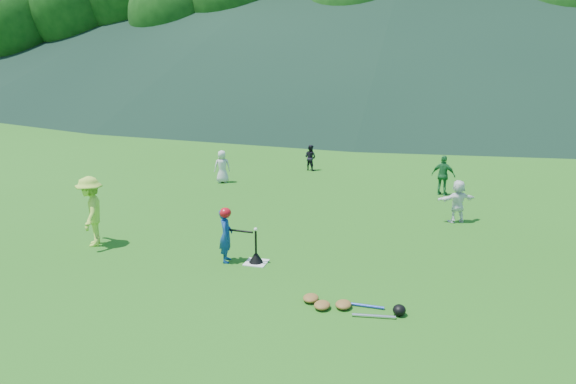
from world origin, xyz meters
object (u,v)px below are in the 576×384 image
object	(u,v)px
adult_coach	(91,211)
fielder_c	(443,175)
home_plate	(256,263)
equipment_pile	(343,305)
batting_tee	(256,257)
batter_child	(226,235)
fielder_a	(222,167)
fielder_b	(310,158)
fielder_d	(458,201)

from	to	relation	value
adult_coach	fielder_c	distance (m)	10.10
home_plate	equipment_pile	size ratio (longest dim) A/B	0.25
home_plate	fielder_c	bearing A→B (deg)	61.32
fielder_c	batting_tee	bearing A→B (deg)	76.40
home_plate	batter_child	bearing A→B (deg)	-173.82
home_plate	fielder_a	size ratio (longest dim) A/B	0.42
adult_coach	fielder_a	world-z (taller)	adult_coach
batter_child	adult_coach	world-z (taller)	adult_coach
fielder_b	batting_tee	bearing A→B (deg)	115.55
home_plate	equipment_pile	world-z (taller)	equipment_pile
adult_coach	fielder_a	distance (m)	6.42
home_plate	batting_tee	distance (m)	0.12
fielder_a	fielder_b	world-z (taller)	fielder_a
batter_child	fielder_a	xyz separation A→B (m)	(-2.71, 6.52, -0.04)
batter_child	equipment_pile	world-z (taller)	batter_child
batter_child	equipment_pile	size ratio (longest dim) A/B	0.63
fielder_d	fielder_c	bearing A→B (deg)	-110.22
fielder_a	fielder_c	bearing A→B (deg)	152.82
batter_child	fielder_c	world-z (taller)	fielder_c
batter_child	fielder_b	size ratio (longest dim) A/B	1.23
fielder_b	batting_tee	world-z (taller)	fielder_b
fielder_a	equipment_pile	distance (m)	9.71
fielder_b	fielder_c	world-z (taller)	fielder_c
fielder_b	equipment_pile	world-z (taller)	fielder_b
adult_coach	batting_tee	bearing A→B (deg)	62.92
fielder_b	fielder_c	bearing A→B (deg)	172.83
fielder_b	fielder_c	xyz separation A→B (m)	(4.66, -2.33, 0.14)
fielder_a	fielder_d	size ratio (longest dim) A/B	0.97
batting_tee	fielder_a	bearing A→B (deg)	117.34
fielder_a	fielder_d	world-z (taller)	fielder_d
fielder_b	adult_coach	bearing A→B (deg)	91.38
fielder_b	equipment_pile	xyz separation A→B (m)	(3.09, -10.63, -0.40)
fielder_c	adult_coach	bearing A→B (deg)	56.41
fielder_c	batting_tee	size ratio (longest dim) A/B	1.78
adult_coach	fielder_d	xyz separation A→B (m)	(7.96, 3.98, -0.24)
adult_coach	fielder_d	size ratio (longest dim) A/B	1.44
fielder_d	fielder_b	bearing A→B (deg)	-73.09
batter_child	adult_coach	xyz separation A→B (m)	(-3.27, 0.13, 0.22)
fielder_b	fielder_d	bearing A→B (deg)	154.48
fielder_d	equipment_pile	bearing A→B (deg)	42.72
adult_coach	fielder_b	size ratio (longest dim) A/B	1.70
batter_child	batting_tee	xyz separation A→B (m)	(0.63, 0.07, -0.44)
home_plate	adult_coach	xyz separation A→B (m)	(-3.90, 0.06, 0.78)
fielder_a	fielder_c	xyz separation A→B (m)	(7.02, 0.28, 0.07)
batting_tee	adult_coach	bearing A→B (deg)	179.08
fielder_b	batter_child	bearing A→B (deg)	111.57
adult_coach	batting_tee	distance (m)	3.96
home_plate	fielder_d	distance (m)	5.75
home_plate	fielder_b	size ratio (longest dim) A/B	0.48
batter_child	fielder_a	bearing A→B (deg)	8.25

